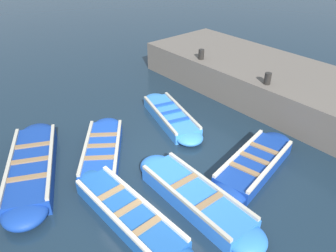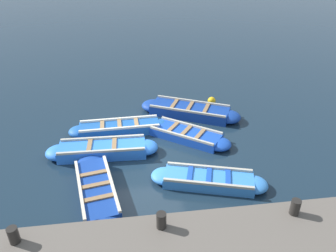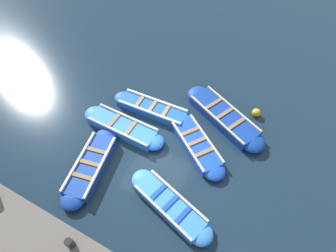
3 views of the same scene
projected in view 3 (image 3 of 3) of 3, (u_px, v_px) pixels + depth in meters
name	position (u px, v px, depth m)	size (l,w,h in m)	color
ground_plane	(154.00, 145.00, 9.82)	(120.00, 120.00, 0.00)	#162838
boat_outer_left	(91.00, 165.00, 9.12)	(3.43, 1.46, 0.39)	navy
boat_end_of_row	(153.00, 109.00, 10.69)	(0.87, 3.59, 0.39)	#1E59AD
boat_inner_gap	(123.00, 127.00, 10.10)	(0.92, 3.57, 0.43)	blue
boat_tucked	(196.00, 144.00, 9.67)	(2.58, 3.10, 0.36)	#1947B7
boat_centre	(224.00, 117.00, 10.40)	(2.56, 3.97, 0.45)	navy
boat_alongside	(170.00, 205.00, 8.28)	(1.65, 3.36, 0.36)	#3884E0
bollard_mid_north	(70.00, 243.00, 6.56)	(0.20, 0.20, 0.35)	black
buoy_orange_near	(256.00, 113.00, 10.57)	(0.33, 0.33, 0.33)	#EAB214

